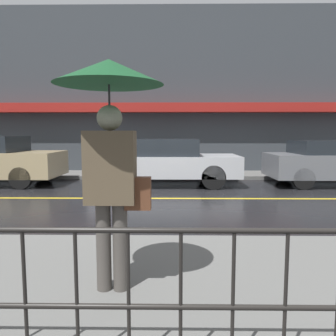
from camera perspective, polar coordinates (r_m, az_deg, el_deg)
The scene contains 9 objects.
ground_plane at distance 8.14m, azimuth -1.16°, elevation -5.33°, with size 80.00×80.00×0.00m, color black.
sidewalk_near at distance 3.53m, azimuth -3.95°, elevation -19.83°, with size 28.00×2.95×0.12m.
sidewalk_far at distance 12.31m, azimuth -0.49°, elevation -1.17°, with size 28.00×1.82×0.12m.
lane_marking at distance 8.14m, azimuth -1.16°, elevation -5.30°, with size 25.20×0.12×0.01m.
building_storefront at distance 13.36m, azimuth -0.40°, elevation 13.05°, with size 28.00×0.85×6.55m.
railing_foreground at distance 2.16m, azimuth -6.92°, elevation -18.91°, with size 12.00×0.04×0.91m.
pedestrian at distance 3.03m, azimuth -10.02°, elevation 8.91°, with size 0.98×0.98×2.13m.
car_silver at distance 10.18m, azimuth -0.70°, elevation 1.21°, with size 4.50×1.84×1.43m.
car_grey at distance 11.31m, azimuth 26.64°, elevation 0.92°, with size 3.91×1.81×1.39m.
Camera 1 is at (0.27, -7.97, 1.60)m, focal length 35.00 mm.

